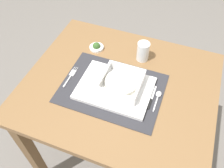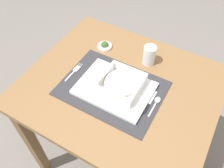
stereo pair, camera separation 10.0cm
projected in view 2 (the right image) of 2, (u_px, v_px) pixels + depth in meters
The scene contains 10 objects.
ground_plane at pixel (117, 154), 1.61m from camera, with size 6.00×6.00×0.00m, color slate.
dining_table at pixel (120, 101), 1.13m from camera, with size 0.84×0.72×0.74m.
placemat at pixel (112, 88), 1.03m from camera, with size 0.44×0.32×0.00m, color #2D2D33.
serving_plate at pixel (115, 88), 1.01m from camera, with size 0.31×0.23×0.02m, color white.
porridge_bowl at pixel (121, 84), 0.99m from camera, with size 0.17×0.17×0.05m.
fork at pixel (75, 71), 1.09m from camera, with size 0.02×0.13×0.00m.
spoon at pixel (156, 102), 0.97m from camera, with size 0.02×0.11×0.01m.
butter_knife at pixel (149, 103), 0.97m from camera, with size 0.01×0.13×0.01m.
drinking_glass at pixel (149, 56), 1.10m from camera, with size 0.06×0.06×0.09m.
condiment_saucer at pixel (105, 46), 1.19m from camera, with size 0.07×0.07×0.04m.
Camera 2 is at (0.30, -0.59, 1.55)m, focal length 37.83 mm.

